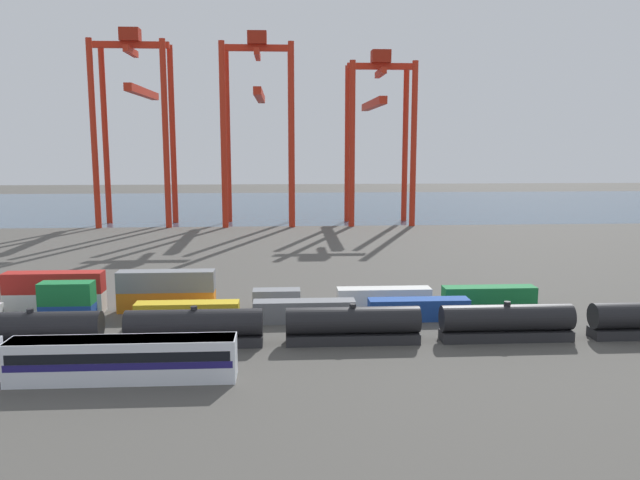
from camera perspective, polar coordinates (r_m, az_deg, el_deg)
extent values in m
plane|color=#4C4944|center=(118.54, -7.01, -1.48)|extent=(420.00, 420.00, 0.00)
cube|color=#384C60|center=(215.32, -5.41, 3.16)|extent=(400.00, 110.00, 0.01)
cube|color=silver|center=(59.38, -17.55, -10.38)|extent=(20.13, 3.10, 3.90)
cube|color=navy|center=(59.41, -17.54, -10.47)|extent=(19.73, 3.14, 0.64)
cube|color=black|center=(59.16, -17.58, -9.76)|extent=(19.33, 3.13, 0.90)
cube|color=slate|center=(58.83, -17.63, -8.75)|extent=(19.93, 2.85, 0.36)
cube|color=#232326|center=(71.86, -24.77, -8.60)|extent=(14.22, 2.50, 1.10)
cylinder|color=black|center=(71.32, -24.87, -7.09)|extent=(14.22, 2.82, 2.82)
cylinder|color=black|center=(70.92, -24.95, -5.86)|extent=(0.70, 0.70, 0.36)
cube|color=#232326|center=(67.63, -11.35, -9.01)|extent=(14.22, 2.50, 1.10)
cylinder|color=black|center=(67.06, -11.40, -7.42)|extent=(14.22, 2.82, 2.82)
cylinder|color=black|center=(66.64, -11.44, -6.10)|extent=(0.70, 0.70, 0.36)
cube|color=#232326|center=(67.37, 3.00, -8.92)|extent=(14.22, 2.50, 1.10)
cylinder|color=black|center=(66.80, 3.01, -7.32)|extent=(14.22, 2.82, 2.82)
cylinder|color=black|center=(66.38, 3.02, -6.00)|extent=(0.70, 0.70, 0.36)
cube|color=#232326|center=(71.12, 16.60, -8.32)|extent=(14.22, 2.50, 1.10)
cylinder|color=black|center=(70.58, 16.67, -6.80)|extent=(14.22, 2.82, 2.82)
cylinder|color=black|center=(70.18, 16.73, -5.55)|extent=(0.70, 0.70, 0.36)
cube|color=#1C4299|center=(78.87, -22.01, -6.35)|extent=(6.04, 2.44, 2.60)
cube|color=#197538|center=(78.25, -22.12, -4.51)|extent=(6.04, 2.44, 2.60)
cube|color=gold|center=(75.61, -12.00, -6.53)|extent=(12.10, 2.44, 2.60)
cube|color=slate|center=(74.79, -1.44, -6.51)|extent=(12.10, 2.44, 2.60)
cube|color=#1C4299|center=(76.48, 8.99, -6.27)|extent=(12.10, 2.44, 2.60)
cube|color=silver|center=(85.38, -23.01, -5.28)|extent=(12.10, 2.44, 2.60)
cube|color=#AD211C|center=(84.82, -23.12, -3.57)|extent=(12.10, 2.44, 2.60)
cube|color=orange|center=(81.78, -13.78, -5.42)|extent=(12.10, 2.44, 2.60)
cube|color=slate|center=(81.19, -13.85, -3.65)|extent=(12.10, 2.44, 2.60)
cube|color=slate|center=(80.44, -3.99, -5.43)|extent=(6.04, 2.44, 2.60)
cube|color=silver|center=(81.46, 5.85, -5.27)|extent=(12.10, 2.44, 2.60)
cube|color=#197538|center=(84.77, 15.17, -4.98)|extent=(12.10, 2.44, 2.60)
cylinder|color=red|center=(165.16, -19.95, 8.99)|extent=(1.50, 1.50, 46.15)
cylinder|color=red|center=(161.14, -13.91, 9.28)|extent=(1.50, 1.50, 46.15)
cylinder|color=red|center=(174.87, -19.01, 9.00)|extent=(1.50, 1.50, 46.15)
cylinder|color=red|center=(171.07, -13.30, 9.26)|extent=(1.50, 1.50, 46.15)
cube|color=red|center=(169.58, -16.91, 16.68)|extent=(19.06, 1.20, 1.60)
cube|color=red|center=(169.36, -16.89, 16.15)|extent=(1.20, 11.69, 1.60)
cube|color=red|center=(179.89, -15.87, 12.85)|extent=(2.00, 33.77, 2.00)
cube|color=maroon|center=(169.94, -16.95, 17.48)|extent=(4.80, 4.00, 3.20)
cylinder|color=red|center=(158.36, -8.80, 9.36)|extent=(1.50, 1.50, 45.67)
cylinder|color=red|center=(157.70, -2.61, 9.45)|extent=(1.50, 1.50, 45.67)
cylinder|color=red|center=(170.08, -8.43, 9.32)|extent=(1.50, 1.50, 45.67)
cylinder|color=red|center=(169.47, -2.67, 9.41)|extent=(1.50, 1.50, 45.67)
cube|color=red|center=(165.40, -5.75, 17.05)|extent=(18.46, 1.20, 1.60)
cube|color=red|center=(165.18, -5.74, 16.50)|extent=(1.20, 13.36, 1.60)
cube|color=red|center=(176.20, -5.53, 12.98)|extent=(2.00, 34.46, 2.00)
cube|color=maroon|center=(165.76, -5.76, 17.87)|extent=(4.80, 4.00, 3.20)
cylinder|color=red|center=(159.02, 2.94, 8.67)|extent=(1.50, 1.50, 41.37)
cylinder|color=red|center=(161.49, 8.54, 8.59)|extent=(1.50, 1.50, 41.37)
cylinder|color=red|center=(169.97, 2.53, 8.68)|extent=(1.50, 1.50, 41.37)
cylinder|color=red|center=(172.29, 7.78, 8.61)|extent=(1.50, 1.50, 41.37)
cube|color=red|center=(166.65, 5.56, 15.50)|extent=(17.27, 1.20, 1.60)
cube|color=red|center=(166.47, 5.55, 14.95)|extent=(1.20, 12.62, 1.60)
cube|color=red|center=(178.29, 4.88, 12.25)|extent=(2.00, 35.99, 2.00)
cube|color=maroon|center=(166.95, 5.57, 16.32)|extent=(4.80, 4.00, 3.20)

